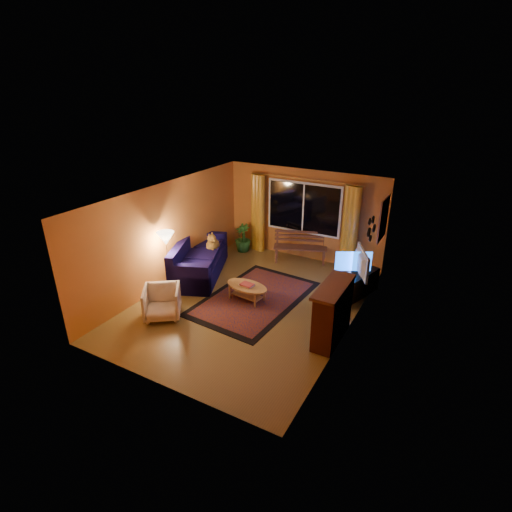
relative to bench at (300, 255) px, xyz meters
The scene contains 22 objects.
floor 2.64m from the bench, 92.03° to the right, with size 4.50×6.00×0.02m, color brown.
ceiling 3.49m from the bench, 92.03° to the right, with size 4.50×6.00×0.02m, color white.
wall_back 1.10m from the bench, 103.95° to the left, with size 4.50×0.02×2.50m, color #C4712F.
wall_left 3.68m from the bench, 131.78° to the right, with size 0.02×6.00×2.50m, color #C4712F.
wall_right 3.56m from the bench, 50.56° to the right, with size 0.02×6.00×2.50m, color #C4712F.
window 1.28m from the bench, 106.72° to the left, with size 2.00×0.02×1.30m, color black.
curtain_rod 2.05m from the bench, 109.35° to the left, with size 0.03×0.03×3.20m, color #BF8C3F.
curtain_left 1.72m from the bench, behind, with size 0.36×0.36×2.24m, color gold.
curtain_right 1.57m from the bench, 11.09° to the left, with size 0.36×0.36×2.24m, color gold.
bench is the anchor object (origin of this frame).
potted_plant 1.79m from the bench, behind, with size 0.46×0.46×0.83m, color #235B1E.
sofa 2.78m from the bench, 134.79° to the right, with size 1.01×2.35×0.95m, color black.
dog 2.43m from the bench, 142.92° to the right, with size 0.29×0.39×0.43m, color #A27029, non-canonical shape.
armchair 4.25m from the bench, 109.72° to the right, with size 0.73×0.68×0.75m, color beige.
floor_lamp 3.69m from the bench, 124.39° to the right, with size 0.25×0.25×1.48m, color #BF8C3F.
rug 2.41m from the bench, 92.38° to the right, with size 1.93×3.05×0.02m, color #822A02.
coffee_table 2.54m from the bench, 94.95° to the right, with size 1.03×1.03×0.37m, color #B47F41.
tv_console 2.19m from the bench, 31.20° to the right, with size 0.45×1.34×0.56m, color black.
television 2.28m from the bench, 31.20° to the right, with size 1.03×0.14×0.59m, color black.
fireplace 3.63m from the bench, 57.18° to the right, with size 0.40×1.20×1.10m, color maroon.
mirror_cluster 2.96m from the bench, 32.22° to the right, with size 0.06×0.60×0.56m, color black, non-canonical shape.
painting 2.57m from the bench, ahead, with size 0.04×0.76×0.96m, color orange.
Camera 1 is at (3.92, -6.78, 4.61)m, focal length 28.00 mm.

